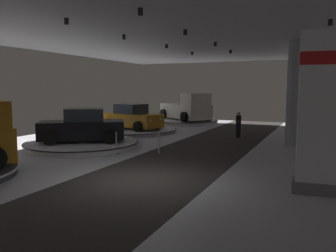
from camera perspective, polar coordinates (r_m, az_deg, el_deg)
ground at (r=11.29m, az=-4.40°, el=-9.21°), size 24.00×44.00×0.06m
ceiling_with_spotlights at (r=11.18m, az=-4.65°, el=19.50°), size 24.00×44.00×0.39m
column_right at (r=19.22m, az=21.01°, el=5.16°), size 1.16×1.16×5.50m
brand_sign_pylon at (r=10.44m, az=23.97°, el=2.28°), size 1.32×0.75×4.58m
display_platform_deep_left at (r=29.38m, az=2.87°, el=0.79°), size 5.68×5.68×0.32m
pickup_truck_deep_left at (r=29.02m, az=3.20°, el=2.86°), size 5.48×4.90×2.30m
display_platform_deep_right at (r=26.96m, az=25.52°, el=-0.35°), size 6.06×6.06×0.29m
display_car_deep_right at (r=26.85m, az=25.61°, el=1.53°), size 2.55×4.36×1.71m
display_platform_far_left at (r=23.73m, az=-5.95°, el=-0.67°), size 6.10×6.10×0.23m
display_car_far_left at (r=23.66m, az=-6.03°, el=1.41°), size 4.50×2.98×1.71m
display_platform_mid_left at (r=18.06m, az=-14.19°, el=-2.92°), size 5.78×5.78×0.28m
display_car_mid_left at (r=17.94m, az=-14.17°, el=-0.12°), size 4.48×3.88×1.71m
visitor_walking_near at (r=21.19m, az=11.75°, el=0.51°), size 0.32×0.32×1.59m
stanchion_b at (r=15.52m, az=-1.57°, el=-3.43°), size 0.28×0.28×1.01m
stanchion_c at (r=15.90m, az=-8.67°, el=-3.26°), size 0.28×0.28×1.01m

